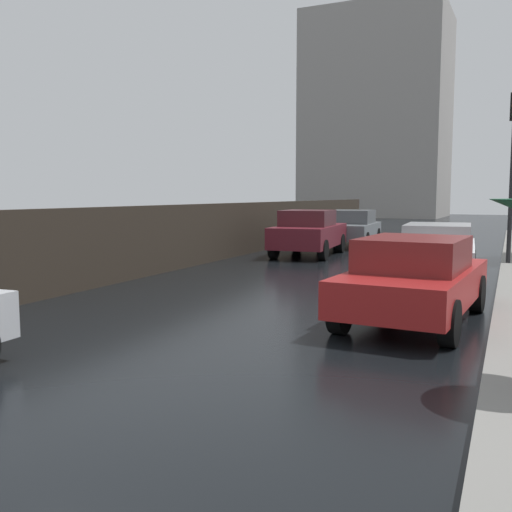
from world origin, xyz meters
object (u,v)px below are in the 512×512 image
(car_red_near_kerb, at_px, (415,278))
(car_grey_behind_camera, at_px, (351,227))
(car_white_far_ahead, at_px, (438,251))
(car_maroon_far_lane, at_px, (309,232))

(car_red_near_kerb, height_order, car_grey_behind_camera, car_grey_behind_camera)
(car_white_far_ahead, xyz_separation_m, car_maroon_far_lane, (-4.71, 4.17, 0.07))
(car_white_far_ahead, height_order, car_maroon_far_lane, car_maroon_far_lane)
(car_red_near_kerb, height_order, car_maroon_far_lane, car_maroon_far_lane)
(car_grey_behind_camera, xyz_separation_m, car_maroon_far_lane, (-0.37, -4.24, 0.04))
(car_red_near_kerb, relative_size, car_maroon_far_lane, 0.99)
(car_white_far_ahead, height_order, car_grey_behind_camera, car_grey_behind_camera)
(car_white_far_ahead, relative_size, car_maroon_far_lane, 1.05)
(car_white_far_ahead, distance_m, car_maroon_far_lane, 6.29)
(car_red_near_kerb, distance_m, car_white_far_ahead, 4.99)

